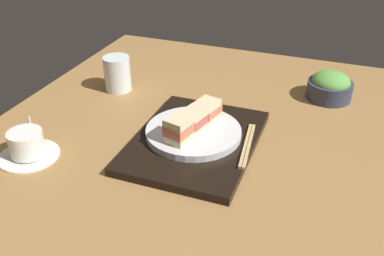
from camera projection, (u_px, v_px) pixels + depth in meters
The scene contains 11 objects.
ground_plane at pixel (171, 152), 106.36cm from camera, with size 140.00×100.00×3.00cm, color olive.
serving_tray at pixel (195, 141), 105.90cm from camera, with size 38.04×28.53×2.04cm, color black.
sandwich_plate at pixel (193, 132), 105.99cm from camera, with size 23.55×23.55×1.74cm, color silver.
sandwich_near at pixel (179, 129), 99.74cm from camera, with size 7.31×6.35×6.03cm.
sandwich_middle at pixel (194, 120), 104.21cm from camera, with size 7.41×6.48×5.15cm.
sandwich_far at pixel (207, 110), 108.49cm from camera, with size 7.47×6.73×5.05cm.
salad_bowl at pixel (330, 86), 125.97cm from camera, with size 13.02×13.02×8.38cm.
chopsticks_pair at pixel (247, 145), 101.92cm from camera, with size 18.89×3.67×0.70cm.
coffee_cup at pixel (27, 146), 100.75cm from camera, with size 14.18×14.18×6.72cm.
drinking_glass at pixel (117, 74), 130.36cm from camera, with size 7.99×7.99×10.57cm, color silver.
teaspoon at pixel (31, 127), 113.09cm from camera, with size 7.35×6.96×0.80cm.
Camera 1 is at (-80.53, -35.83, 58.56)cm, focal length 40.35 mm.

